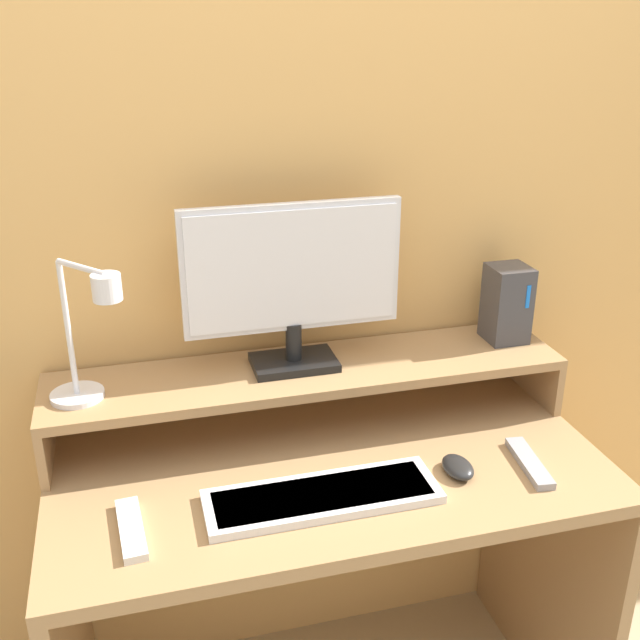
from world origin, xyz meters
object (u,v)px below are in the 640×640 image
at_px(desk_lamp, 88,338).
at_px(router_dock, 507,303).
at_px(keyboard, 322,496).
at_px(monitor, 293,279).
at_px(remote_secondary, 529,463).
at_px(remote_control, 131,529).
at_px(mouse, 458,467).

distance_m(desk_lamp, router_dock, 0.96).
xyz_separation_m(router_dock, keyboard, (-0.54, -0.32, -0.23)).
height_order(monitor, router_dock, monitor).
distance_m(monitor, remote_secondary, 0.63).
bearing_deg(desk_lamp, remote_control, -78.85).
relative_size(mouse, remote_control, 0.51).
height_order(router_dock, remote_secondary, router_dock).
relative_size(router_dock, keyboard, 0.40).
relative_size(router_dock, remote_control, 1.04).
bearing_deg(remote_control, desk_lamp, 101.15).
bearing_deg(remote_secondary, keyboard, -179.78).
height_order(mouse, remote_secondary, mouse).
relative_size(keyboard, remote_control, 2.58).
height_order(keyboard, mouse, mouse).
relative_size(monitor, mouse, 5.23).
distance_m(remote_control, remote_secondary, 0.82).
relative_size(remote_control, remote_secondary, 0.98).
xyz_separation_m(router_dock, remote_control, (-0.91, -0.32, -0.23)).
bearing_deg(keyboard, mouse, 3.32).
bearing_deg(desk_lamp, monitor, 10.13).
bearing_deg(mouse, keyboard, -176.68).
distance_m(router_dock, remote_secondary, 0.40).
height_order(router_dock, keyboard, router_dock).
relative_size(monitor, remote_control, 2.67).
distance_m(monitor, remote_control, 0.60).
distance_m(monitor, router_dock, 0.54).
height_order(monitor, desk_lamp, monitor).
height_order(monitor, remote_secondary, monitor).
distance_m(router_dock, remote_control, 0.99).
bearing_deg(monitor, mouse, -46.55).
xyz_separation_m(remote_control, remote_secondary, (0.82, 0.00, 0.00)).
relative_size(keyboard, mouse, 5.05).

